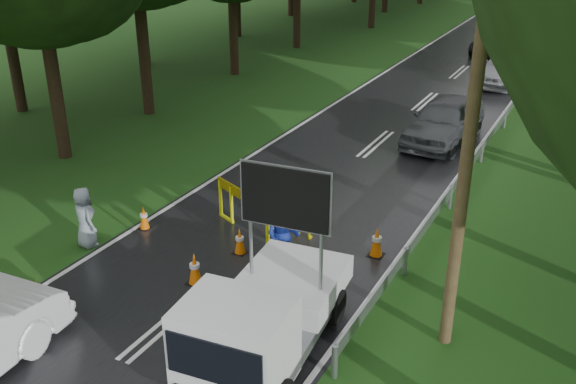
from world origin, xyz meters
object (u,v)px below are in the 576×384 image
Objects in this scene: barrier at (249,204)px; civilian at (283,235)px; queue_car_second at (509,67)px; queue_car_third at (497,43)px; work_truck at (262,319)px; queue_car_fourth at (518,26)px; officer at (304,204)px; queue_car_first at (444,120)px.

civilian is (1.53, -1.00, -0.04)m from barrier.
barrier is 0.51× the size of queue_car_second.
queue_car_second is 6.24m from queue_car_third.
work_truck is 35.45m from queue_car_fourth.
officer reaches higher than civilian.
work_truck reaches higher than barrier.
officer is 30.65m from queue_car_fourth.
queue_car_fourth is at bearing 94.77° from queue_car_third.
queue_car_first is at bearing 85.82° from work_truck.
barrier is at bearing -87.54° from queue_car_third.
queue_car_first is 1.02× the size of queue_car_third.
officer is 1.13× the size of civilian.
work_truck is 0.96× the size of queue_car_first.
queue_car_second is (0.18, 23.31, -0.22)m from work_truck.
work_truck is at bearing -85.00° from queue_car_first.
queue_car_fourth is (-1.63, 12.11, -0.04)m from queue_car_second.
officer is at bearing -94.04° from queue_car_first.
civilian is at bearing -91.66° from queue_car_first.
civilian is at bearing -81.88° from queue_car_fourth.
barrier is at bearing -84.68° from queue_car_fourth.
barrier is at bearing 118.23° from work_truck.
barrier is 25.12m from queue_car_third.
civilian is at bearing -87.03° from queue_car_second.
officer is at bearing 82.95° from civilian.
civilian reaches higher than queue_car_first.
queue_car_fourth is (-1.45, 35.42, -0.26)m from work_truck.
civilian is at bearing 106.29° from work_truck.
queue_car_fourth is (0.07, 6.11, 0.04)m from queue_car_third.
queue_car_first is at bearing -100.51° from officer.
queue_car_second is 1.20× the size of queue_car_fourth.
queue_car_fourth is (-0.17, 32.20, -0.16)m from civilian.
queue_car_third is (-0.01, 24.55, -0.30)m from officer.
barrier is at bearing -91.77° from queue_car_second.
work_truck is at bearing -79.83° from queue_car_fourth.
civilian is 0.36× the size of queue_car_first.
barrier is 1.83m from civilian.
queue_car_second is 1.08× the size of queue_car_third.
civilian is 26.09m from queue_car_third.
civilian is 0.40× the size of queue_car_fourth.
civilian is 10.46m from queue_car_first.
civilian reaches higher than queue_car_second.
queue_car_third is (1.29, 25.09, -0.24)m from barrier.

